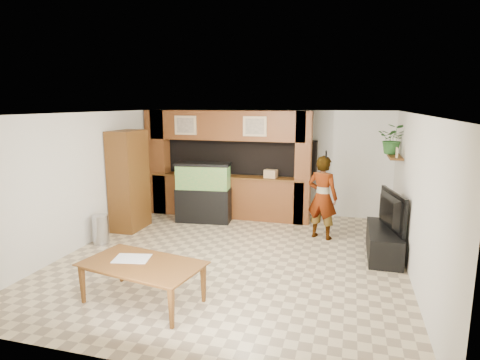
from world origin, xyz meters
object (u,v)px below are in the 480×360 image
(pantry_cabinet, at_px, (129,180))
(dining_table, at_px, (142,284))
(television, at_px, (386,210))
(person, at_px, (322,197))
(aquarium, at_px, (203,193))

(pantry_cabinet, height_order, dining_table, pantry_cabinet)
(television, height_order, person, person)
(dining_table, bearing_deg, television, 50.05)
(pantry_cabinet, xyz_separation_m, person, (4.17, 0.47, -0.23))
(person, bearing_deg, aquarium, 8.81)
(aquarium, height_order, television, aquarium)
(aquarium, height_order, person, person)
(person, bearing_deg, television, 167.89)
(aquarium, relative_size, person, 0.81)
(aquarium, distance_m, person, 2.82)
(television, xyz_separation_m, dining_table, (-3.40, -2.82, -0.56))
(television, distance_m, person, 1.37)
(pantry_cabinet, relative_size, person, 1.26)
(television, xyz_separation_m, person, (-1.18, 0.69, 0.01))
(pantry_cabinet, relative_size, dining_table, 1.31)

